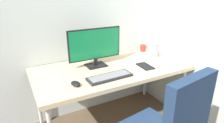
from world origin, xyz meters
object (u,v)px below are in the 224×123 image
Objects in this scene: keyboard at (110,77)px; coffee_mug at (143,48)px; pen_holder at (156,53)px; notebook at (145,66)px; mouse at (76,84)px; monitor at (95,46)px.

coffee_mug reaches higher than keyboard.
keyboard is 2.67× the size of pen_holder.
pen_holder is at bearing 36.61° from notebook.
pen_holder is (0.79, 0.27, 0.03)m from keyboard.
notebook is at bearing -12.26° from mouse.
coffee_mug is at bearing 12.76° from monitor.
pen_holder is at bearing -3.05° from mouse.
pen_holder is 0.25m from coffee_mug.
monitor is at bearing 87.90° from keyboard.
pen_holder is 1.52× the size of coffee_mug.
monitor is 1.33× the size of keyboard.
notebook is at bearing -146.88° from pen_holder.
keyboard is at bearing -160.74° from pen_holder.
mouse is at bearing -134.76° from monitor.
keyboard is 2.13× the size of notebook.
keyboard is 0.33m from mouse.
notebook is (0.45, -0.29, -0.22)m from monitor.
monitor is 0.53m from mouse.
coffee_mug is at bearing 33.95° from keyboard.
coffee_mug is (0.77, 0.17, -0.18)m from monitor.
coffee_mug is at bearing 59.11° from notebook.
monitor is at bearing 151.33° from notebook.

